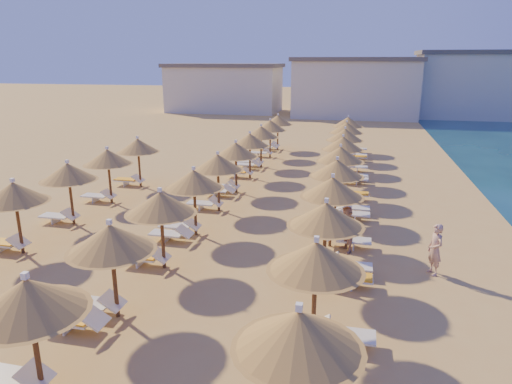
% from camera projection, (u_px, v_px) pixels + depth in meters
% --- Properties ---
extents(ground, '(220.00, 220.00, 0.00)m').
position_uv_depth(ground, '(259.00, 258.00, 16.64)').
color(ground, tan).
rests_on(ground, ground).
extents(hotel_blocks, '(48.58, 11.14, 8.10)m').
position_uv_depth(hotel_blocks, '(358.00, 86.00, 58.61)').
color(hotel_blocks, beige).
rests_on(hotel_blocks, ground).
extents(parasol_row_east, '(2.43, 37.70, 2.89)m').
position_uv_depth(parasol_row_east, '(335.00, 178.00, 18.54)').
color(parasol_row_east, brown).
rests_on(parasol_row_east, ground).
extents(parasol_row_west, '(2.43, 37.70, 2.89)m').
position_uv_depth(parasol_row_west, '(207.00, 171.00, 19.69)').
color(parasol_row_west, brown).
rests_on(parasol_row_west, ground).
extents(parasol_row_inland, '(2.43, 18.46, 2.89)m').
position_uv_depth(parasol_row_inland, '(43.00, 182.00, 17.88)').
color(parasol_row_inland, brown).
rests_on(parasol_row_inland, ground).
extents(loungers, '(14.24, 35.93, 0.66)m').
position_uv_depth(loungers, '(235.00, 221.00, 19.36)').
color(loungers, silver).
rests_on(loungers, ground).
extents(beachgoer_b, '(0.98, 1.06, 1.76)m').
position_uv_depth(beachgoer_b, '(346.00, 230.00, 16.88)').
color(beachgoer_b, tan).
rests_on(beachgoer_b, ground).
extents(beachgoer_a, '(0.65, 0.76, 1.77)m').
position_uv_depth(beachgoer_a, '(435.00, 250.00, 15.12)').
color(beachgoer_a, tan).
rests_on(beachgoer_a, ground).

